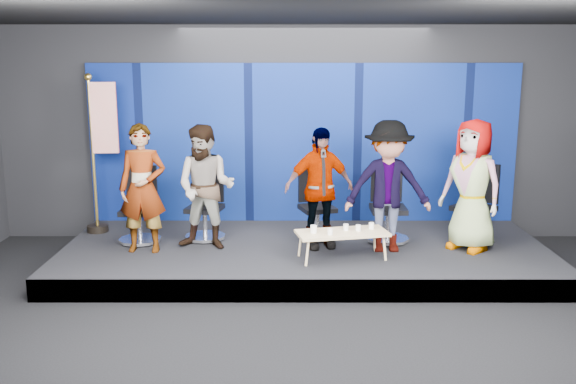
# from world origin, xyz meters

# --- Properties ---
(ground) EXTENTS (10.00, 10.00, 0.00)m
(ground) POSITION_xyz_m (0.00, 0.00, 0.00)
(ground) COLOR black
(ground) RESTS_ON ground
(room_walls) EXTENTS (10.02, 8.02, 3.51)m
(room_walls) POSITION_xyz_m (0.00, 0.00, 2.43)
(room_walls) COLOR black
(room_walls) RESTS_ON ground
(riser) EXTENTS (7.00, 3.00, 0.30)m
(riser) POSITION_xyz_m (0.00, 2.50, 0.15)
(riser) COLOR black
(riser) RESTS_ON ground
(backdrop) EXTENTS (7.00, 0.08, 2.60)m
(backdrop) POSITION_xyz_m (0.00, 3.95, 1.60)
(backdrop) COLOR #071555
(backdrop) RESTS_ON riser
(chair_a) EXTENTS (0.64, 0.64, 1.12)m
(chair_a) POSITION_xyz_m (-2.45, 2.69, 0.67)
(chair_a) COLOR silver
(chair_a) RESTS_ON riser
(panelist_a) EXTENTS (0.66, 0.44, 1.81)m
(panelist_a) POSITION_xyz_m (-2.28, 2.22, 1.20)
(panelist_a) COLOR black
(panelist_a) RESTS_ON riser
(chair_b) EXTENTS (0.73, 0.73, 1.10)m
(chair_b) POSITION_xyz_m (-1.49, 2.86, 0.66)
(chair_b) COLOR silver
(chair_b) RESTS_ON riser
(panelist_b) EXTENTS (0.98, 0.83, 1.78)m
(panelist_b) POSITION_xyz_m (-1.41, 2.36, 1.19)
(panelist_b) COLOR black
(panelist_b) RESTS_ON riser
(chair_c) EXTENTS (0.75, 0.75, 1.07)m
(chair_c) POSITION_xyz_m (0.18, 2.91, 0.65)
(chair_c) COLOR silver
(chair_c) RESTS_ON riser
(panelist_c) EXTENTS (1.10, 0.70, 1.74)m
(panelist_c) POSITION_xyz_m (0.19, 2.41, 1.17)
(panelist_c) COLOR black
(panelist_c) RESTS_ON riser
(chair_d) EXTENTS (0.65, 0.65, 1.14)m
(chair_d) POSITION_xyz_m (1.23, 2.74, 0.68)
(chair_d) COLOR silver
(chair_d) RESTS_ON riser
(panelist_d) EXTENTS (1.20, 0.70, 1.85)m
(panelist_d) POSITION_xyz_m (1.15, 2.24, 1.23)
(panelist_d) COLOR black
(panelist_d) RESTS_ON riser
(chair_e) EXTENTS (0.92, 0.92, 1.15)m
(chair_e) POSITION_xyz_m (2.55, 2.77, 0.68)
(chair_e) COLOR silver
(chair_e) RESTS_ON riser
(panelist_e) EXTENTS (1.06, 1.07, 1.86)m
(panelist_e) POSITION_xyz_m (2.34, 2.31, 1.23)
(panelist_e) COLOR black
(panelist_e) RESTS_ON riser
(coffee_table) EXTENTS (1.31, 0.77, 0.38)m
(coffee_table) POSITION_xyz_m (0.49, 1.87, 0.65)
(coffee_table) COLOR tan
(coffee_table) RESTS_ON riser
(mug_a) EXTENTS (0.09, 0.09, 0.10)m
(mug_a) POSITION_xyz_m (0.10, 1.81, 0.73)
(mug_a) COLOR white
(mug_a) RESTS_ON coffee_table
(mug_b) EXTENTS (0.07, 0.07, 0.09)m
(mug_b) POSITION_xyz_m (0.31, 1.71, 0.72)
(mug_b) COLOR white
(mug_b) RESTS_ON coffee_table
(mug_c) EXTENTS (0.07, 0.07, 0.09)m
(mug_c) POSITION_xyz_m (0.54, 1.94, 0.72)
(mug_c) COLOR white
(mug_c) RESTS_ON coffee_table
(mug_d) EXTENTS (0.07, 0.07, 0.08)m
(mug_d) POSITION_xyz_m (0.71, 1.91, 0.72)
(mug_d) COLOR white
(mug_d) RESTS_ON coffee_table
(mug_e) EXTENTS (0.07, 0.07, 0.09)m
(mug_e) POSITION_xyz_m (0.90, 2.02, 0.72)
(mug_e) COLOR white
(mug_e) RESTS_ON coffee_table
(flag_stand) EXTENTS (0.57, 0.33, 2.46)m
(flag_stand) POSITION_xyz_m (-3.13, 3.22, 1.60)
(flag_stand) COLOR black
(flag_stand) RESTS_ON riser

